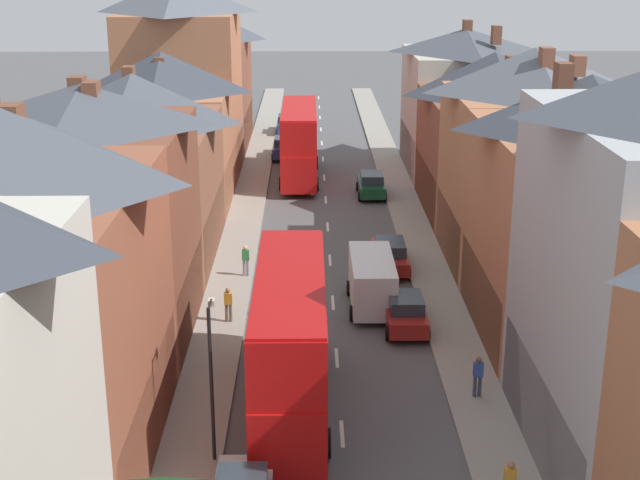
{
  "coord_description": "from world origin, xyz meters",
  "views": [
    {
      "loc": [
        -1.12,
        -15.24,
        16.14
      ],
      "look_at": [
        -0.54,
        30.06,
        1.13
      ],
      "focal_mm": 50.0,
      "sensor_mm": 36.0,
      "label": 1
    }
  ],
  "objects_px": {
    "car_near_silver": "(405,312)",
    "pedestrian_far_right": "(246,259)",
    "car_parked_left_a": "(390,255)",
    "street_lamp": "(211,372)",
    "double_decker_bus_mid_street": "(299,142)",
    "car_mid_black": "(284,147)",
    "pedestrian_far_left": "(228,303)",
    "car_near_blue": "(287,124)",
    "pedestrian_mid_right": "(478,374)",
    "delivery_van": "(372,280)",
    "double_decker_bus_lead": "(290,341)",
    "car_mid_white": "(371,184)"
  },
  "relations": [
    {
      "from": "double_decker_bus_lead",
      "to": "delivery_van",
      "type": "xyz_separation_m",
      "value": [
        3.61,
        9.86,
        -1.48
      ]
    },
    {
      "from": "pedestrian_mid_right",
      "to": "pedestrian_far_right",
      "type": "distance_m",
      "value": 16.03
    },
    {
      "from": "car_parked_left_a",
      "to": "street_lamp",
      "type": "distance_m",
      "value": 19.77
    },
    {
      "from": "car_near_silver",
      "to": "double_decker_bus_lead",
      "type": "bearing_deg",
      "value": -123.96
    },
    {
      "from": "pedestrian_mid_right",
      "to": "pedestrian_far_right",
      "type": "relative_size",
      "value": 1.0
    },
    {
      "from": "car_mid_white",
      "to": "street_lamp",
      "type": "height_order",
      "value": "street_lamp"
    },
    {
      "from": "street_lamp",
      "to": "car_mid_black",
      "type": "bearing_deg",
      "value": 88.5
    },
    {
      "from": "car_parked_left_a",
      "to": "car_mid_black",
      "type": "height_order",
      "value": "car_mid_black"
    },
    {
      "from": "pedestrian_mid_right",
      "to": "street_lamp",
      "type": "xyz_separation_m",
      "value": [
        -9.37,
        -4.02,
        2.21
      ]
    },
    {
      "from": "car_mid_black",
      "to": "pedestrian_far_left",
      "type": "xyz_separation_m",
      "value": [
        -1.63,
        -32.88,
        0.18
      ]
    },
    {
      "from": "double_decker_bus_mid_street",
      "to": "car_mid_black",
      "type": "distance_m",
      "value": 7.43
    },
    {
      "from": "car_near_blue",
      "to": "car_near_silver",
      "type": "xyz_separation_m",
      "value": [
        6.2,
        -43.28,
        -0.04
      ]
    },
    {
      "from": "pedestrian_mid_right",
      "to": "pedestrian_far_right",
      "type": "height_order",
      "value": "same"
    },
    {
      "from": "double_decker_bus_lead",
      "to": "pedestrian_far_right",
      "type": "xyz_separation_m",
      "value": [
        -2.54,
        13.76,
        -1.78
      ]
    },
    {
      "from": "street_lamp",
      "to": "double_decker_bus_lead",
      "type": "bearing_deg",
      "value": 52.57
    },
    {
      "from": "car_near_blue",
      "to": "pedestrian_mid_right",
      "type": "relative_size",
      "value": 2.53
    },
    {
      "from": "double_decker_bus_mid_street",
      "to": "street_lamp",
      "type": "xyz_separation_m",
      "value": [
        -2.44,
        -36.95,
        0.43
      ]
    },
    {
      "from": "delivery_van",
      "to": "pedestrian_mid_right",
      "type": "bearing_deg",
      "value": -69.77
    },
    {
      "from": "car_near_silver",
      "to": "pedestrian_far_left",
      "type": "relative_size",
      "value": 2.42
    },
    {
      "from": "double_decker_bus_lead",
      "to": "street_lamp",
      "type": "bearing_deg",
      "value": -127.43
    },
    {
      "from": "double_decker_bus_mid_street",
      "to": "car_near_silver",
      "type": "xyz_separation_m",
      "value": [
        4.91,
        -26.47,
        -2.0
      ]
    },
    {
      "from": "car_near_silver",
      "to": "street_lamp",
      "type": "bearing_deg",
      "value": -125.05
    },
    {
      "from": "delivery_van",
      "to": "car_parked_left_a",
      "type": "bearing_deg",
      "value": 75.82
    },
    {
      "from": "car_near_silver",
      "to": "car_parked_left_a",
      "type": "relative_size",
      "value": 0.87
    },
    {
      "from": "double_decker_bus_mid_street",
      "to": "car_parked_left_a",
      "type": "xyz_separation_m",
      "value": [
        4.91,
        -18.76,
        -2.01
      ]
    },
    {
      "from": "car_parked_left_a",
      "to": "pedestrian_far_right",
      "type": "distance_m",
      "value": 7.55
    },
    {
      "from": "pedestrian_far_left",
      "to": "car_near_blue",
      "type": "bearing_deg",
      "value": 87.81
    },
    {
      "from": "car_mid_black",
      "to": "double_decker_bus_mid_street",
      "type": "bearing_deg",
      "value": -79.62
    },
    {
      "from": "car_near_silver",
      "to": "delivery_van",
      "type": "distance_m",
      "value": 2.93
    },
    {
      "from": "pedestrian_mid_right",
      "to": "pedestrian_far_left",
      "type": "height_order",
      "value": "same"
    },
    {
      "from": "double_decker_bus_lead",
      "to": "car_parked_left_a",
      "type": "bearing_deg",
      "value": 71.88
    },
    {
      "from": "car_parked_left_a",
      "to": "pedestrian_mid_right",
      "type": "height_order",
      "value": "pedestrian_mid_right"
    },
    {
      "from": "car_near_blue",
      "to": "double_decker_bus_mid_street",
      "type": "bearing_deg",
      "value": -85.61
    },
    {
      "from": "double_decker_bus_mid_street",
      "to": "car_near_blue",
      "type": "height_order",
      "value": "double_decker_bus_mid_street"
    },
    {
      "from": "delivery_van",
      "to": "pedestrian_far_left",
      "type": "distance_m",
      "value": 6.82
    },
    {
      "from": "pedestrian_far_right",
      "to": "car_mid_black",
      "type": "bearing_deg",
      "value": 87.36
    },
    {
      "from": "delivery_van",
      "to": "pedestrian_far_right",
      "type": "xyz_separation_m",
      "value": [
        -6.15,
        3.9,
        -0.3
      ]
    },
    {
      "from": "car_near_silver",
      "to": "pedestrian_mid_right",
      "type": "bearing_deg",
      "value": -72.58
    },
    {
      "from": "car_near_silver",
      "to": "pedestrian_far_right",
      "type": "xyz_separation_m",
      "value": [
        -7.45,
        6.47,
        0.22
      ]
    },
    {
      "from": "car_parked_left_a",
      "to": "street_lamp",
      "type": "xyz_separation_m",
      "value": [
        -7.35,
        -18.19,
        2.44
      ]
    },
    {
      "from": "double_decker_bus_lead",
      "to": "street_lamp",
      "type": "xyz_separation_m",
      "value": [
        -2.44,
        -3.19,
        0.43
      ]
    },
    {
      "from": "car_mid_white",
      "to": "pedestrian_far_left",
      "type": "bearing_deg",
      "value": -110.1
    },
    {
      "from": "car_near_silver",
      "to": "car_mid_black",
      "type": "bearing_deg",
      "value": 100.48
    },
    {
      "from": "car_mid_white",
      "to": "pedestrian_far_right",
      "type": "xyz_separation_m",
      "value": [
        -7.45,
        -15.56,
        0.21
      ]
    },
    {
      "from": "double_decker_bus_lead",
      "to": "car_mid_black",
      "type": "distance_m",
      "value": 40.88
    },
    {
      "from": "double_decker_bus_mid_street",
      "to": "car_near_silver",
      "type": "relative_size",
      "value": 2.78
    },
    {
      "from": "car_near_silver",
      "to": "delivery_van",
      "type": "height_order",
      "value": "delivery_van"
    },
    {
      "from": "double_decker_bus_mid_street",
      "to": "pedestrian_far_right",
      "type": "xyz_separation_m",
      "value": [
        -2.54,
        -20.0,
        -1.78
      ]
    },
    {
      "from": "car_parked_left_a",
      "to": "pedestrian_mid_right",
      "type": "bearing_deg",
      "value": -81.87
    },
    {
      "from": "double_decker_bus_mid_street",
      "to": "pedestrian_mid_right",
      "type": "xyz_separation_m",
      "value": [
        6.93,
        -32.93,
        -1.78
      ]
    }
  ]
}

